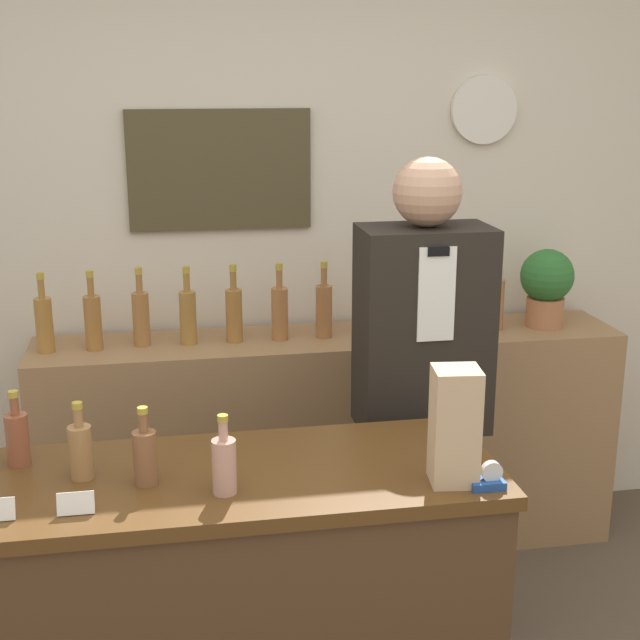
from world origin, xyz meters
TOP-DOWN VIEW (x-y plane):
  - back_wall at (0.00, 2.00)m, footprint 5.20×0.09m
  - back_shelf at (0.23, 1.73)m, footprint 2.38×0.42m
  - display_counter at (-0.26, 0.56)m, footprint 1.45×0.56m
  - shopkeeper at (0.41, 1.08)m, footprint 0.43×0.27m
  - potted_plant at (1.14, 1.72)m, footprint 0.22×0.22m
  - paper_bag at (0.30, 0.40)m, footprint 0.13×0.13m
  - tape_dispenser at (0.38, 0.35)m, footprint 0.09×0.06m
  - price_card_right at (-0.67, 0.39)m, footprint 0.09×0.02m
  - counter_bottle_0 at (-0.85, 0.72)m, footprint 0.06×0.06m
  - counter_bottle_1 at (-0.67, 0.60)m, footprint 0.06×0.06m
  - counter_bottle_2 at (-0.50, 0.53)m, footprint 0.06×0.06m
  - counter_bottle_3 at (-0.30, 0.44)m, footprint 0.06×0.06m
  - shelf_bottle_0 at (-0.88, 1.72)m, footprint 0.07×0.07m
  - shelf_bottle_1 at (-0.70, 1.72)m, footprint 0.07×0.07m
  - shelf_bottle_2 at (-0.52, 1.74)m, footprint 0.07×0.07m
  - shelf_bottle_3 at (-0.34, 1.73)m, footprint 0.07×0.07m
  - shelf_bottle_4 at (-0.16, 1.73)m, footprint 0.07×0.07m
  - shelf_bottle_5 at (0.02, 1.72)m, footprint 0.07×0.07m
  - shelf_bottle_6 at (0.20, 1.73)m, footprint 0.07×0.07m
  - shelf_bottle_7 at (0.38, 1.73)m, footprint 0.07×0.07m
  - shelf_bottle_8 at (0.56, 1.74)m, footprint 0.07×0.07m
  - shelf_bottle_9 at (0.74, 1.72)m, footprint 0.07×0.07m
  - shelf_bottle_10 at (0.92, 1.72)m, footprint 0.07×0.07m

SIDE VIEW (x-z plane):
  - display_counter at x=-0.26m, z-range 0.00..0.92m
  - back_shelf at x=0.23m, z-range 0.00..0.93m
  - shopkeeper at x=0.41m, z-range 0.00..1.71m
  - tape_dispenser at x=0.38m, z-range 0.91..0.98m
  - price_card_right at x=-0.67m, z-range 0.92..0.98m
  - counter_bottle_0 at x=-0.85m, z-range 0.89..1.11m
  - counter_bottle_1 at x=-0.67m, z-range 0.89..1.11m
  - counter_bottle_2 at x=-0.50m, z-range 0.89..1.11m
  - counter_bottle_3 at x=-0.30m, z-range 0.89..1.11m
  - shelf_bottle_0 at x=-0.88m, z-range 0.89..1.20m
  - shelf_bottle_1 at x=-0.70m, z-range 0.89..1.20m
  - shelf_bottle_2 at x=-0.52m, z-range 0.89..1.20m
  - shelf_bottle_3 at x=-0.34m, z-range 0.89..1.20m
  - shelf_bottle_4 at x=-0.16m, z-range 0.89..1.20m
  - shelf_bottle_5 at x=0.02m, z-range 0.89..1.20m
  - shelf_bottle_6 at x=0.20m, z-range 0.89..1.20m
  - shelf_bottle_7 at x=0.38m, z-range 0.89..1.20m
  - shelf_bottle_8 at x=0.56m, z-range 0.89..1.20m
  - shelf_bottle_9 at x=0.74m, z-range 0.89..1.20m
  - shelf_bottle_10 at x=0.92m, z-range 0.89..1.20m
  - paper_bag at x=0.30m, z-range 0.92..1.23m
  - potted_plant at x=1.14m, z-range 0.95..1.28m
  - back_wall at x=0.00m, z-range 0.00..2.70m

